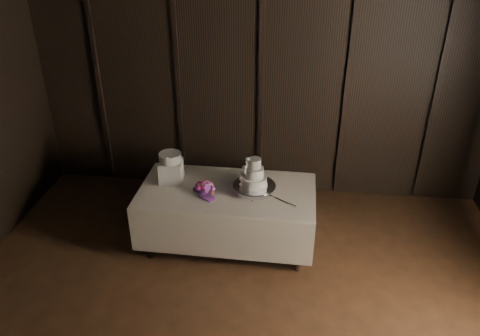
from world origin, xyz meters
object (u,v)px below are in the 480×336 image
Objects in this scene: cake_stand at (254,189)px; small_cake at (170,158)px; wedding_cake at (252,175)px; bouquet at (204,188)px; box_pedestal at (171,171)px; display_table at (227,215)px.

cake_stand is 1.89× the size of small_cake.
wedding_cake reaches higher than bouquet.
box_pedestal is (-0.98, 0.14, 0.08)m from cake_stand.
box_pedestal is at bearing 170.22° from wedding_cake.
cake_stand is at bearing 29.24° from wedding_cake.
wedding_cake is at bearing -4.41° from display_table.
cake_stand is 0.56m from bouquet.
bouquet is at bearing -27.06° from box_pedestal.
display_table is 0.83m from box_pedestal.
bouquet is 1.46× the size of small_cake.
display_table is at bearing 20.61° from bouquet.
wedding_cake is at bearing -9.28° from small_cake.
cake_stand is 1.03m from small_cake.
cake_stand is (0.31, -0.01, 0.39)m from display_table.
wedding_cake is 0.56m from bouquet.
box_pedestal is (-0.43, 0.22, 0.07)m from bouquet.
bouquet reaches higher than display_table.
box_pedestal is at bearing 171.73° from cake_stand.
bouquet is 0.49m from box_pedestal.
wedding_cake is at bearing -9.28° from box_pedestal.
display_table is 5.36× the size of bouquet.
bouquet is at bearing -172.02° from cake_stand.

